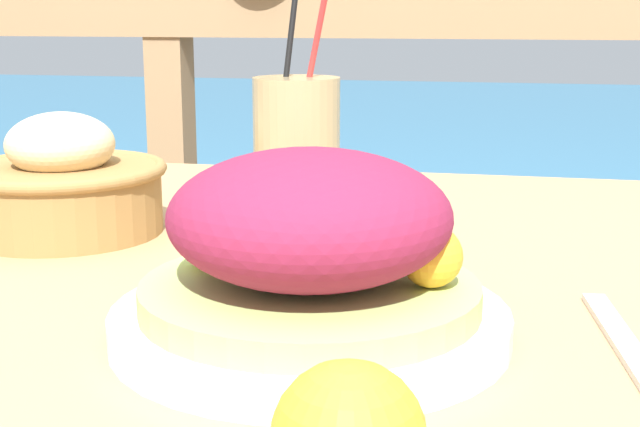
# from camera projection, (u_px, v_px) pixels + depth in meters

# --- Properties ---
(patio_table) EXTENTS (1.29, 0.99, 0.75)m
(patio_table) POSITION_uv_depth(u_px,v_px,m) (301.00, 375.00, 0.73)
(patio_table) COLOR tan
(patio_table) RESTS_ON ground_plane
(railing_fence) EXTENTS (2.80, 0.08, 1.00)m
(railing_fence) POSITION_uv_depth(u_px,v_px,m) (417.00, 149.00, 1.56)
(railing_fence) COLOR #937551
(railing_fence) RESTS_ON ground_plane
(sea_backdrop) EXTENTS (12.00, 4.00, 0.49)m
(sea_backdrop) POSITION_uv_depth(u_px,v_px,m) (472.00, 171.00, 4.05)
(sea_backdrop) COLOR teal
(sea_backdrop) RESTS_ON ground_plane
(salad_plate) EXTENTS (0.26, 0.26, 0.12)m
(salad_plate) POSITION_uv_depth(u_px,v_px,m) (310.00, 259.00, 0.57)
(salad_plate) COLOR white
(salad_plate) RESTS_ON patio_table
(drink_glass) EXTENTS (0.07, 0.07, 0.25)m
(drink_glass) POSITION_uv_depth(u_px,v_px,m) (297.00, 167.00, 0.76)
(drink_glass) COLOR tan
(drink_glass) RESTS_ON patio_table
(bread_basket) EXTENTS (0.20, 0.20, 0.12)m
(bread_basket) POSITION_uv_depth(u_px,v_px,m) (63.00, 185.00, 0.84)
(bread_basket) COLOR olive
(bread_basket) RESTS_ON patio_table
(fork) EXTENTS (0.04, 0.18, 0.00)m
(fork) POSITION_uv_depth(u_px,v_px,m) (623.00, 341.00, 0.57)
(fork) COLOR silver
(fork) RESTS_ON patio_table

